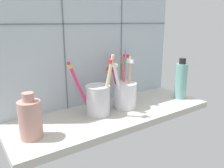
# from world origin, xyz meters

# --- Properties ---
(counter_slab) EXTENTS (0.64, 0.22, 0.02)m
(counter_slab) POSITION_xyz_m (0.00, 0.00, 0.01)
(counter_slab) COLOR #BCB7AD
(counter_slab) RESTS_ON ground
(tile_wall_back) EXTENTS (0.64, 0.02, 0.45)m
(tile_wall_back) POSITION_xyz_m (0.00, 0.12, 0.23)
(tile_wall_back) COLOR #B2C1CC
(tile_wall_back) RESTS_ON ground
(toothbrush_cup_left) EXTENTS (0.14, 0.10, 0.18)m
(toothbrush_cup_left) POSITION_xyz_m (-0.05, 0.01, 0.07)
(toothbrush_cup_left) COLOR silver
(toothbrush_cup_left) RESTS_ON counter_slab
(toothbrush_cup_right) EXTENTS (0.12, 0.12, 0.18)m
(toothbrush_cup_right) POSITION_xyz_m (0.05, 0.02, 0.07)
(toothbrush_cup_right) COLOR white
(toothbrush_cup_right) RESTS_ON counter_slab
(ceramic_vase) EXTENTS (0.05, 0.05, 0.11)m
(ceramic_vase) POSITION_xyz_m (-0.26, -0.02, 0.07)
(ceramic_vase) COLOR tan
(ceramic_vase) RESTS_ON counter_slab
(soap_bottle) EXTENTS (0.04, 0.04, 0.15)m
(soap_bottle) POSITION_xyz_m (0.27, -0.03, 0.09)
(soap_bottle) COLOR #75B2AB
(soap_bottle) RESTS_ON counter_slab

